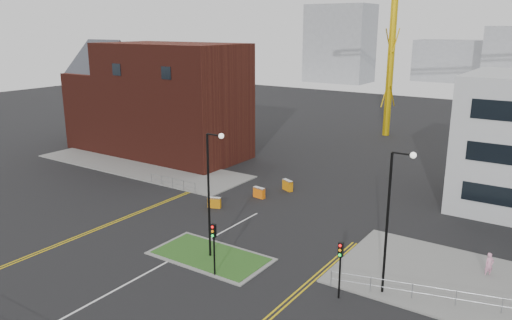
% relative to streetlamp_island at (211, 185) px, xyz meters
% --- Properties ---
extents(ground, '(200.00, 200.00, 0.00)m').
position_rel_streetlamp_island_xyz_m(ground, '(-2.22, -8.00, -5.41)').
color(ground, black).
rests_on(ground, ground).
extents(pavement_left, '(28.00, 8.00, 0.12)m').
position_rel_streetlamp_island_xyz_m(pavement_left, '(-22.22, 14.00, -5.35)').
color(pavement_left, slate).
rests_on(pavement_left, ground).
extents(island_kerb, '(8.60, 4.60, 0.08)m').
position_rel_streetlamp_island_xyz_m(island_kerb, '(-0.22, 0.00, -5.37)').
color(island_kerb, slate).
rests_on(island_kerb, ground).
extents(grass_island, '(8.00, 4.00, 0.12)m').
position_rel_streetlamp_island_xyz_m(grass_island, '(-0.22, 0.00, -5.35)').
color(grass_island, '#2A501A').
rests_on(grass_island, ground).
extents(brick_building, '(24.20, 10.07, 14.24)m').
position_rel_streetlamp_island_xyz_m(brick_building, '(-25.19, 20.00, 1.44)').
color(brick_building, '#481912').
rests_on(brick_building, ground).
extents(streetlamp_island, '(1.46, 0.36, 9.18)m').
position_rel_streetlamp_island_xyz_m(streetlamp_island, '(0.00, 0.00, 0.00)').
color(streetlamp_island, black).
rests_on(streetlamp_island, ground).
extents(streetlamp_right_near, '(1.46, 0.36, 9.18)m').
position_rel_streetlamp_island_xyz_m(streetlamp_right_near, '(12.00, 2.00, 0.00)').
color(streetlamp_right_near, black).
rests_on(streetlamp_right_near, ground).
extents(traffic_light_island, '(0.28, 0.33, 3.65)m').
position_rel_streetlamp_island_xyz_m(traffic_light_island, '(1.78, -2.02, -2.85)').
color(traffic_light_island, black).
rests_on(traffic_light_island, ground).
extents(traffic_light_right, '(0.28, 0.33, 3.65)m').
position_rel_streetlamp_island_xyz_m(traffic_light_right, '(9.78, -0.02, -2.85)').
color(traffic_light_right, black).
rests_on(traffic_light_right, ground).
extents(railing_left, '(6.05, 0.05, 1.10)m').
position_rel_streetlamp_island_xyz_m(railing_left, '(-13.22, 10.00, -4.67)').
color(railing_left, gray).
rests_on(railing_left, ground).
extents(railing_right, '(19.05, 5.05, 1.10)m').
position_rel_streetlamp_island_xyz_m(railing_right, '(18.28, 3.50, -4.63)').
color(railing_right, gray).
rests_on(railing_right, ground).
extents(centre_line, '(0.15, 30.00, 0.01)m').
position_rel_streetlamp_island_xyz_m(centre_line, '(-2.22, -6.00, -5.41)').
color(centre_line, silver).
rests_on(centre_line, ground).
extents(yellow_left_a, '(0.12, 24.00, 0.01)m').
position_rel_streetlamp_island_xyz_m(yellow_left_a, '(-11.22, 2.00, -5.41)').
color(yellow_left_a, gold).
rests_on(yellow_left_a, ground).
extents(yellow_left_b, '(0.12, 24.00, 0.01)m').
position_rel_streetlamp_island_xyz_m(yellow_left_b, '(-10.92, 2.00, -5.41)').
color(yellow_left_b, gold).
rests_on(yellow_left_b, ground).
extents(yellow_right_a, '(0.12, 20.00, 0.01)m').
position_rel_streetlamp_island_xyz_m(yellow_right_a, '(7.28, -2.00, -5.41)').
color(yellow_right_a, gold).
rests_on(yellow_right_a, ground).
extents(yellow_right_b, '(0.12, 20.00, 0.01)m').
position_rel_streetlamp_island_xyz_m(yellow_right_b, '(7.58, -2.00, -5.41)').
color(yellow_right_b, gold).
rests_on(yellow_right_b, ground).
extents(skyline_a, '(18.00, 12.00, 22.00)m').
position_rel_streetlamp_island_xyz_m(skyline_a, '(-42.22, 112.00, 5.59)').
color(skyline_a, gray).
rests_on(skyline_a, ground).
extents(skyline_d, '(30.00, 12.00, 12.00)m').
position_rel_streetlamp_island_xyz_m(skyline_d, '(-10.22, 132.00, 0.59)').
color(skyline_d, gray).
rests_on(skyline_d, ground).
extents(pedestrian, '(0.71, 0.71, 1.66)m').
position_rel_streetlamp_island_xyz_m(pedestrian, '(16.81, 7.97, -4.58)').
color(pedestrian, pink).
rests_on(pedestrian, ground).
extents(barrier_left, '(1.27, 0.58, 1.03)m').
position_rel_streetlamp_island_xyz_m(barrier_left, '(-4.37, 12.56, -4.85)').
color(barrier_left, orange).
rests_on(barrier_left, ground).
extents(barrier_mid, '(1.24, 0.82, 0.99)m').
position_rel_streetlamp_island_xyz_m(barrier_mid, '(-6.22, 8.00, -4.87)').
color(barrier_mid, orange).
rests_on(barrier_mid, ground).
extents(barrier_right, '(1.34, 0.92, 1.08)m').
position_rel_streetlamp_island_xyz_m(barrier_right, '(-3.22, 16.00, -4.83)').
color(barrier_right, orange).
rests_on(barrier_right, ground).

